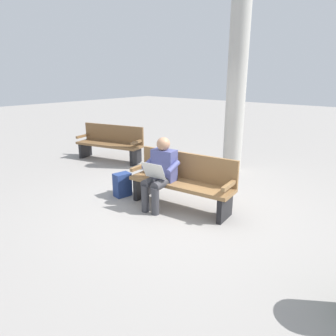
# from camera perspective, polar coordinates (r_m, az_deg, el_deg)

# --- Properties ---
(ground_plane) EXTENTS (40.00, 40.00, 0.00)m
(ground_plane) POSITION_cam_1_polar(r_m,az_deg,el_deg) (5.21, 2.27, -7.31)
(ground_plane) COLOR gray
(bench_near) EXTENTS (1.84, 0.68, 0.90)m
(bench_near) POSITION_cam_1_polar(r_m,az_deg,el_deg) (5.09, 2.75, -2.32)
(bench_near) COLOR olive
(bench_near) RESTS_ON ground
(person_seated) EXTENTS (0.60, 0.60, 1.18)m
(person_seated) POSITION_cam_1_polar(r_m,az_deg,el_deg) (5.00, -1.45, -0.62)
(person_seated) COLOR #474C84
(person_seated) RESTS_ON ground
(backpack) EXTENTS (0.28, 0.32, 0.43)m
(backpack) POSITION_cam_1_polar(r_m,az_deg,el_deg) (5.66, -8.55, -3.12)
(backpack) COLOR navy
(backpack) RESTS_ON ground
(bench_far) EXTENTS (1.86, 0.90, 0.90)m
(bench_far) POSITION_cam_1_polar(r_m,az_deg,el_deg) (8.08, -10.66, 4.69)
(bench_far) COLOR brown
(bench_far) RESTS_ON ground
(support_pillar) EXTENTS (0.42, 0.42, 3.95)m
(support_pillar) POSITION_cam_1_polar(r_m,az_deg,el_deg) (7.01, 12.69, 15.26)
(support_pillar) COLOR #B2AFA8
(support_pillar) RESTS_ON ground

